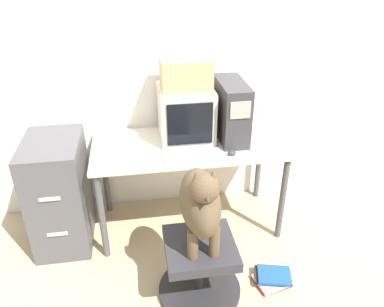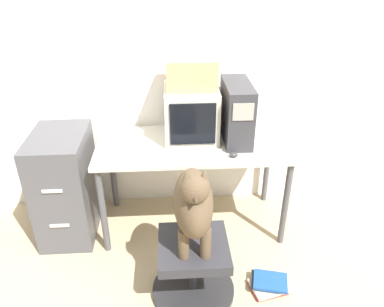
{
  "view_description": "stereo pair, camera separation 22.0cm",
  "coord_description": "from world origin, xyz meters",
  "px_view_note": "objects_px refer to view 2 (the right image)",
  "views": [
    {
      "loc": [
        -0.39,
        -2.21,
        2.11
      ],
      "look_at": [
        -0.03,
        0.04,
        0.86
      ],
      "focal_mm": 35.0,
      "sensor_mm": 36.0,
      "label": 1
    },
    {
      "loc": [
        -0.17,
        -2.23,
        2.11
      ],
      "look_at": [
        -0.03,
        0.04,
        0.86
      ],
      "focal_mm": 35.0,
      "sensor_mm": 36.0,
      "label": 2
    }
  ],
  "objects_px": {
    "crt_monitor": "(191,113)",
    "keyboard": "(193,156)",
    "office_chair": "(193,268)",
    "book_stack_floor": "(269,284)",
    "pc_tower": "(237,112)",
    "dog": "(193,202)",
    "filing_cabinet": "(66,186)",
    "cardboard_box": "(191,73)"
  },
  "relations": [
    {
      "from": "pc_tower",
      "to": "filing_cabinet",
      "type": "relative_size",
      "value": 0.55
    },
    {
      "from": "filing_cabinet",
      "to": "dog",
      "type": "bearing_deg",
      "value": -36.37
    },
    {
      "from": "crt_monitor",
      "to": "keyboard",
      "type": "bearing_deg",
      "value": -90.94
    },
    {
      "from": "crt_monitor",
      "to": "dog",
      "type": "xyz_separation_m",
      "value": [
        -0.04,
        -0.86,
        -0.22
      ]
    },
    {
      "from": "pc_tower",
      "to": "cardboard_box",
      "type": "xyz_separation_m",
      "value": [
        -0.35,
        0.06,
        0.3
      ]
    },
    {
      "from": "pc_tower",
      "to": "filing_cabinet",
      "type": "distance_m",
      "value": 1.47
    },
    {
      "from": "book_stack_floor",
      "to": "pc_tower",
      "type": "bearing_deg",
      "value": 100.28
    },
    {
      "from": "office_chair",
      "to": "keyboard",
      "type": "bearing_deg",
      "value": 86.31
    },
    {
      "from": "dog",
      "to": "book_stack_floor",
      "type": "relative_size",
      "value": 2.03
    },
    {
      "from": "dog",
      "to": "cardboard_box",
      "type": "relative_size",
      "value": 1.67
    },
    {
      "from": "cardboard_box",
      "to": "book_stack_floor",
      "type": "bearing_deg",
      "value": -60.58
    },
    {
      "from": "office_chair",
      "to": "book_stack_floor",
      "type": "relative_size",
      "value": 1.88
    },
    {
      "from": "cardboard_box",
      "to": "book_stack_floor",
      "type": "distance_m",
      "value": 1.62
    },
    {
      "from": "cardboard_box",
      "to": "keyboard",
      "type": "bearing_deg",
      "value": -90.93
    },
    {
      "from": "office_chair",
      "to": "cardboard_box",
      "type": "relative_size",
      "value": 1.54
    },
    {
      "from": "pc_tower",
      "to": "office_chair",
      "type": "height_order",
      "value": "pc_tower"
    },
    {
      "from": "crt_monitor",
      "to": "cardboard_box",
      "type": "distance_m",
      "value": 0.32
    },
    {
      "from": "filing_cabinet",
      "to": "book_stack_floor",
      "type": "distance_m",
      "value": 1.72
    },
    {
      "from": "crt_monitor",
      "to": "book_stack_floor",
      "type": "relative_size",
      "value": 1.4
    },
    {
      "from": "crt_monitor",
      "to": "filing_cabinet",
      "type": "relative_size",
      "value": 0.48
    },
    {
      "from": "office_chair",
      "to": "filing_cabinet",
      "type": "xyz_separation_m",
      "value": [
        -0.97,
        0.72,
        0.22
      ]
    },
    {
      "from": "crt_monitor",
      "to": "office_chair",
      "type": "distance_m",
      "value": 1.16
    },
    {
      "from": "crt_monitor",
      "to": "pc_tower",
      "type": "distance_m",
      "value": 0.35
    },
    {
      "from": "dog",
      "to": "cardboard_box",
      "type": "xyz_separation_m",
      "value": [
        0.04,
        0.87,
        0.54
      ]
    },
    {
      "from": "crt_monitor",
      "to": "pc_tower",
      "type": "relative_size",
      "value": 0.87
    },
    {
      "from": "keyboard",
      "to": "office_chair",
      "type": "bearing_deg",
      "value": -93.69
    },
    {
      "from": "crt_monitor",
      "to": "pc_tower",
      "type": "height_order",
      "value": "pc_tower"
    },
    {
      "from": "book_stack_floor",
      "to": "filing_cabinet",
      "type": "bearing_deg",
      "value": 154.28
    },
    {
      "from": "book_stack_floor",
      "to": "crt_monitor",
      "type": "bearing_deg",
      "value": 119.53
    },
    {
      "from": "dog",
      "to": "book_stack_floor",
      "type": "distance_m",
      "value": 0.9
    },
    {
      "from": "crt_monitor",
      "to": "pc_tower",
      "type": "xyz_separation_m",
      "value": [
        0.35,
        -0.06,
        0.02
      ]
    },
    {
      "from": "pc_tower",
      "to": "keyboard",
      "type": "relative_size",
      "value": 1.16
    },
    {
      "from": "office_chair",
      "to": "book_stack_floor",
      "type": "height_order",
      "value": "office_chair"
    },
    {
      "from": "cardboard_box",
      "to": "book_stack_floor",
      "type": "height_order",
      "value": "cardboard_box"
    },
    {
      "from": "filing_cabinet",
      "to": "book_stack_floor",
      "type": "xyz_separation_m",
      "value": [
        1.51,
        -0.73,
        -0.41
      ]
    },
    {
      "from": "keyboard",
      "to": "dog",
      "type": "height_order",
      "value": "dog"
    },
    {
      "from": "office_chair",
      "to": "dog",
      "type": "height_order",
      "value": "dog"
    },
    {
      "from": "crt_monitor",
      "to": "keyboard",
      "type": "relative_size",
      "value": 1.0
    },
    {
      "from": "filing_cabinet",
      "to": "cardboard_box",
      "type": "bearing_deg",
      "value": 8.44
    },
    {
      "from": "crt_monitor",
      "to": "filing_cabinet",
      "type": "xyz_separation_m",
      "value": [
        -1.01,
        -0.15,
        -0.54
      ]
    },
    {
      "from": "dog",
      "to": "filing_cabinet",
      "type": "relative_size",
      "value": 0.69
    },
    {
      "from": "crt_monitor",
      "to": "office_chair",
      "type": "bearing_deg",
      "value": -92.6
    }
  ]
}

